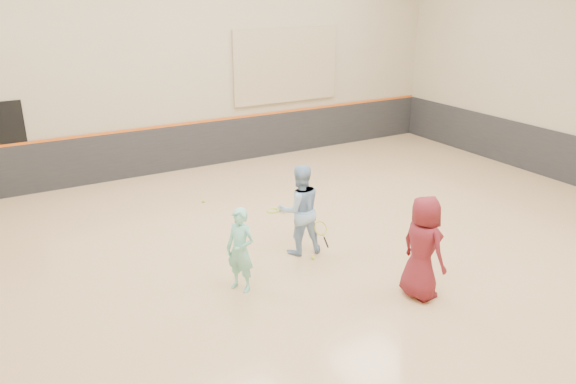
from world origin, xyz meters
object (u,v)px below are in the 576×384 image
girl (240,250)px  young_man (423,248)px  spare_racket (273,209)px  instructor (300,210)px

girl → young_man: young_man is taller
girl → spare_racket: (1.99, 2.64, -0.64)m
young_man → girl: bearing=53.4°
girl → instructor: 1.64m
instructor → spare_racket: instructor is taller
instructor → young_man: bearing=121.7°
girl → spare_racket: 3.37m
girl → instructor: (1.49, 0.68, 0.14)m
instructor → young_man: 2.40m
young_man → spare_racket: (-0.34, 4.21, -0.78)m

